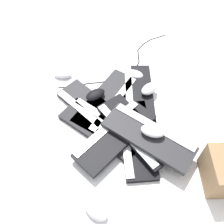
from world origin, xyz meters
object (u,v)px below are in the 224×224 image
(mouse_1, at_px, (63,74))
(keyboard_6, at_px, (135,130))
(keyboard_2, at_px, (136,138))
(mouse_5, at_px, (95,95))
(keyboard_4, at_px, (106,100))
(mouse_2, at_px, (134,74))
(keyboard_0, at_px, (93,109))
(mouse_0, at_px, (150,89))
(keyboard_1, at_px, (101,128))
(keyboard_3, at_px, (139,95))
(keyboard_5, at_px, (115,135))
(mouse_3, at_px, (96,211))
(keyboard_7, at_px, (149,136))
(mouse_4, at_px, (153,131))

(mouse_1, bearing_deg, keyboard_6, -38.54)
(keyboard_2, xyz_separation_m, mouse_5, (0.26, -0.20, 0.04))
(keyboard_4, relative_size, mouse_2, 4.23)
(keyboard_0, distance_m, keyboard_4, 0.09)
(mouse_1, xyz_separation_m, mouse_5, (-0.24, 0.14, 0.03))
(keyboard_2, distance_m, mouse_0, 0.30)
(keyboard_1, relative_size, keyboard_3, 1.00)
(keyboard_0, relative_size, keyboard_4, 0.98)
(keyboard_5, distance_m, mouse_3, 0.35)
(keyboard_2, height_order, keyboard_7, keyboard_7)
(keyboard_3, relative_size, mouse_3, 4.20)
(keyboard_4, xyz_separation_m, mouse_3, (-0.10, 0.58, 0.01))
(keyboard_3, xyz_separation_m, keyboard_6, (-0.02, 0.25, 0.03))
(keyboard_7, bearing_deg, mouse_1, -31.90)
(mouse_1, bearing_deg, mouse_0, -9.41)
(keyboard_7, bearing_deg, keyboard_0, -24.06)
(keyboard_1, xyz_separation_m, mouse_4, (-0.25, 0.02, 0.10))
(mouse_3, bearing_deg, keyboard_4, 125.95)
(mouse_3, height_order, mouse_4, mouse_4)
(keyboard_6, bearing_deg, mouse_1, -32.35)
(mouse_0, bearing_deg, mouse_2, 76.67)
(keyboard_1, height_order, mouse_3, mouse_3)
(keyboard_1, relative_size, keyboard_4, 1.00)
(keyboard_5, bearing_deg, keyboard_6, -149.60)
(keyboard_2, xyz_separation_m, mouse_1, (0.49, -0.33, 0.01))
(keyboard_2, height_order, keyboard_6, keyboard_6)
(mouse_5, bearing_deg, mouse_4, -78.73)
(keyboard_7, bearing_deg, keyboard_5, 4.73)
(mouse_2, bearing_deg, keyboard_2, 108.13)
(keyboard_1, bearing_deg, mouse_4, 175.14)
(keyboard_4, height_order, mouse_0, mouse_0)
(keyboard_1, xyz_separation_m, keyboard_5, (-0.08, 0.04, 0.03))
(mouse_0, bearing_deg, keyboard_0, 158.30)
(keyboard_0, distance_m, keyboard_2, 0.28)
(keyboard_1, distance_m, keyboard_3, 0.30)
(mouse_0, distance_m, mouse_4, 0.32)
(keyboard_4, bearing_deg, keyboard_0, 56.04)
(keyboard_2, height_order, keyboard_5, keyboard_5)
(keyboard_3, height_order, mouse_0, mouse_0)
(keyboard_6, xyz_separation_m, mouse_3, (0.09, 0.40, -0.02))
(keyboard_6, relative_size, mouse_5, 3.92)
(keyboard_2, distance_m, mouse_3, 0.39)
(keyboard_1, bearing_deg, keyboard_5, 153.08)
(keyboard_2, distance_m, mouse_5, 0.32)
(keyboard_1, xyz_separation_m, mouse_5, (0.07, -0.18, 0.04))
(keyboard_4, height_order, mouse_3, mouse_3)
(mouse_1, distance_m, mouse_3, 0.81)
(keyboard_3, bearing_deg, keyboard_5, 77.52)
(mouse_1, height_order, mouse_3, same)
(mouse_5, bearing_deg, keyboard_5, -101.81)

